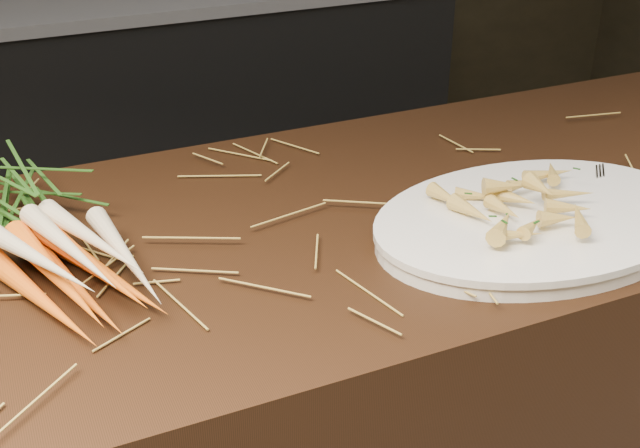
{
  "coord_description": "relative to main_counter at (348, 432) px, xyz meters",
  "views": [
    {
      "loc": [
        -0.49,
        -0.67,
        1.48
      ],
      "look_at": [
        -0.11,
        0.19,
        0.96
      ],
      "focal_mm": 45.0,
      "sensor_mm": 36.0,
      "label": 1
    }
  ],
  "objects": [
    {
      "name": "straw_bedding",
      "position": [
        0.0,
        0.0,
        0.46
      ],
      "size": [
        1.4,
        0.6,
        0.02
      ],
      "primitive_type": null,
      "color": "olive",
      "rests_on": "main_counter"
    },
    {
      "name": "back_counter",
      "position": [
        0.3,
        1.88,
        -0.03
      ],
      "size": [
        1.82,
        0.62,
        0.84
      ],
      "color": "black",
      "rests_on": "ground"
    },
    {
      "name": "serving_platter",
      "position": [
        0.22,
        -0.16,
        0.46
      ],
      "size": [
        0.5,
        0.34,
        0.03
      ],
      "primitive_type": null,
      "rotation": [
        0.0,
        0.0,
        0.0
      ],
      "color": "white",
      "rests_on": "main_counter"
    },
    {
      "name": "root_veg_bunch",
      "position": [
        -0.46,
        0.07,
        0.5
      ],
      "size": [
        0.3,
        0.52,
        0.09
      ],
      "rotation": [
        0.0,
        0.0,
        0.3
      ],
      "color": "#D94807",
      "rests_on": "main_counter"
    },
    {
      "name": "roasted_veg_heap",
      "position": [
        0.22,
        -0.16,
        0.5
      ],
      "size": [
        0.25,
        0.18,
        0.06
      ],
      "primitive_type": null,
      "rotation": [
        0.0,
        0.0,
        0.0
      ],
      "color": "#A48034",
      "rests_on": "serving_platter"
    },
    {
      "name": "main_counter",
      "position": [
        0.0,
        0.0,
        0.0
      ],
      "size": [
        2.4,
        0.7,
        0.9
      ],
      "primitive_type": "cube",
      "color": "black",
      "rests_on": "ground"
    }
  ]
}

